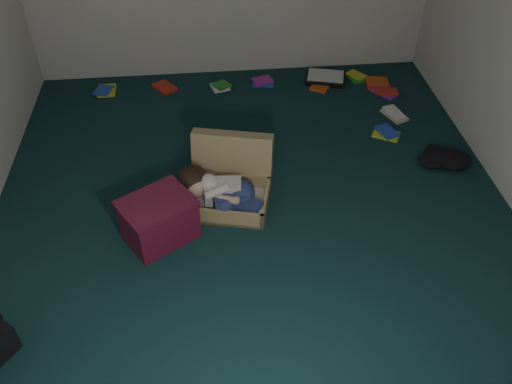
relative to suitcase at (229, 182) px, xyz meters
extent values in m
plane|color=#0F2B2C|center=(0.17, -0.23, -0.14)|extent=(4.50, 4.50, 0.00)
cube|color=tan|center=(-0.03, -0.12, -0.07)|extent=(0.73, 0.60, 0.15)
cube|color=silver|center=(-0.03, -0.12, -0.10)|extent=(0.66, 0.53, 0.02)
cube|color=tan|center=(0.04, 0.16, 0.09)|extent=(0.67, 0.34, 0.47)
cube|color=beige|center=(-0.05, -0.14, 0.02)|extent=(0.29, 0.18, 0.20)
sphere|color=tan|center=(-0.26, -0.12, 0.07)|extent=(0.17, 0.17, 0.17)
ellipsoid|color=black|center=(-0.28, -0.06, 0.10)|extent=(0.23, 0.24, 0.20)
ellipsoid|color=navy|center=(0.08, -0.16, 0.02)|extent=(0.21, 0.24, 0.20)
cube|color=navy|center=(-0.01, -0.24, 0.01)|extent=(0.25, 0.15, 0.13)
cube|color=navy|center=(0.12, -0.28, -0.02)|extent=(0.24, 0.21, 0.10)
sphere|color=white|center=(0.21, -0.28, -0.03)|extent=(0.10, 0.10, 0.10)
sphere|color=white|center=(0.19, -0.34, -0.04)|extent=(0.09, 0.09, 0.09)
cylinder|color=tan|center=(-0.04, -0.26, 0.06)|extent=(0.17, 0.09, 0.06)
cube|color=#591227|center=(-0.53, -0.40, 0.02)|extent=(0.60, 0.56, 0.32)
cube|color=#591227|center=(-0.53, -0.40, 0.19)|extent=(0.63, 0.59, 0.02)
cube|color=black|center=(1.13, 1.72, -0.12)|extent=(0.48, 0.40, 0.05)
cube|color=white|center=(1.13, 1.72, -0.09)|extent=(0.43, 0.35, 0.01)
cube|color=#C4D024|center=(-1.14, 1.71, -0.13)|extent=(0.20, 0.15, 0.02)
cube|color=red|center=(-0.55, 1.72, -0.13)|extent=(0.25, 0.24, 0.02)
cube|color=white|center=(0.01, 1.67, -0.13)|extent=(0.20, 0.24, 0.02)
cube|color=#2246B8|center=(0.46, 1.72, -0.13)|extent=(0.22, 0.24, 0.02)
cube|color=#D15018|center=(1.06, 1.60, -0.13)|extent=(0.25, 0.24, 0.02)
cube|color=#248323|center=(1.46, 1.72, -0.13)|extent=(0.22, 0.17, 0.02)
cube|color=#A82A9C|center=(1.68, 1.39, -0.13)|extent=(0.25, 0.25, 0.02)
cube|color=beige|center=(1.65, 0.97, -0.13)|extent=(0.19, 0.23, 0.02)
cube|color=#C4D024|center=(1.48, 0.67, -0.13)|extent=(0.23, 0.25, 0.02)
cube|color=red|center=(1.64, 1.55, -0.13)|extent=(0.25, 0.23, 0.02)
camera|label=1|loc=(-0.12, -3.24, 2.74)|focal=38.00mm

